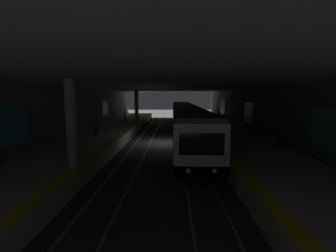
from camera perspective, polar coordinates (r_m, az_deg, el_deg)
name	(u,v)px	position (r m, az deg, el deg)	size (l,w,h in m)	color
ground_plane	(165,143)	(25.10, -0.67, -3.94)	(120.00, 120.00, 0.00)	#383A38
track_left	(187,142)	(25.12, 4.37, -3.77)	(60.00, 1.53, 0.16)	gray
track_right	(144,142)	(25.25, -5.67, -3.73)	(60.00, 1.53, 0.16)	gray
platform_left	(230,138)	(25.65, 14.13, -2.72)	(60.00, 5.30, 1.06)	beige
platform_right	(101,138)	(26.05, -15.24, -2.61)	(60.00, 5.30, 1.06)	beige
wall_left	(260,116)	(26.21, 20.46, 2.26)	(60.00, 0.56, 5.60)	slate
wall_right	(72,115)	(26.74, -21.37, 2.31)	(60.00, 0.56, 5.60)	slate
ceiling_slab	(165,85)	(24.67, -0.69, 9.41)	(60.00, 19.40, 0.40)	#ADAAA3
pillar_near	(71,124)	(13.37, -21.42, 0.33)	(0.56, 0.56, 4.55)	gray
pillar_far	(136,106)	(35.09, -7.30, 4.60)	(0.56, 0.56, 4.55)	gray
metro_train	(184,118)	(30.55, 3.80, 1.84)	(36.95, 2.83, 3.49)	silver
bench_left_near	(260,132)	(23.45, 20.44, -1.26)	(1.70, 0.47, 0.86)	#262628
bench_left_mid	(250,128)	(26.04, 18.45, -0.40)	(1.70, 0.47, 0.86)	#262628
bench_right_mid	(49,138)	(20.61, -25.78, -2.61)	(1.70, 0.47, 0.86)	#262628
bench_right_far	(102,120)	(33.40, -15.07, 1.28)	(1.70, 0.47, 0.86)	#262628
person_waiting_near	(218,114)	(39.56, 11.51, 2.79)	(0.60, 0.23, 1.67)	#3A3A3A
person_walking_mid	(125,116)	(34.85, -9.91, 2.20)	(0.60, 0.22, 1.59)	black
suitcase_rolling	(96,132)	(23.77, -16.41, -1.42)	(0.42, 0.27, 1.00)	maroon
backpack_on_floor	(225,135)	(23.09, 13.12, -1.94)	(0.30, 0.20, 0.40)	#1E512D
trash_bin	(272,143)	(18.98, 22.87, -3.54)	(0.44, 0.44, 0.85)	#595B5E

